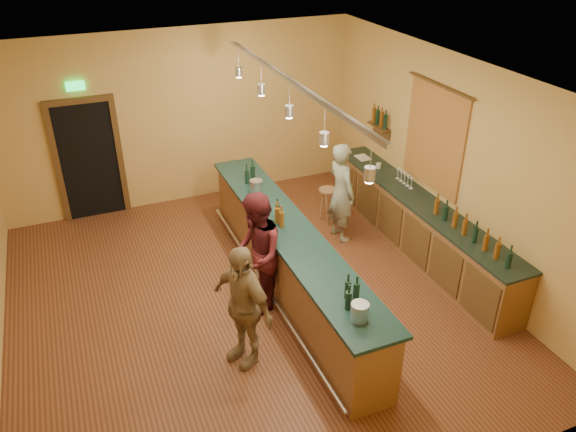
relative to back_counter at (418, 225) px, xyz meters
name	(u,v)px	position (x,y,z in m)	size (l,w,h in m)	color
floor	(248,300)	(-2.97, -0.18, -0.49)	(7.00, 7.00, 0.00)	#552C18
ceiling	(238,81)	(-2.97, -0.18, 2.71)	(6.50, 7.00, 0.02)	silver
wall_back	(182,118)	(-2.97, 3.32, 1.11)	(6.50, 0.02, 3.20)	tan
wall_front	(383,390)	(-2.97, -3.68, 1.11)	(6.50, 0.02, 3.20)	tan
wall_right	(449,163)	(0.28, -0.18, 1.11)	(0.02, 7.00, 3.20)	tan
doorway	(89,157)	(-4.67, 3.30, 0.64)	(1.15, 0.09, 2.48)	black
tapestry	(434,139)	(0.26, 0.22, 1.36)	(0.03, 1.40, 1.60)	maroon
bottle_shelf	(380,120)	(0.20, 1.72, 1.18)	(0.17, 0.55, 0.54)	#533619
back_counter	(418,225)	(0.00, 0.00, 0.00)	(0.60, 4.55, 1.27)	brown
tasting_bar	(289,255)	(-2.33, -0.18, 0.12)	(0.73, 5.10, 1.38)	brown
pendant_track	(289,93)	(-2.33, -0.18, 2.50)	(0.11, 4.60, 0.50)	silver
bartender	(341,192)	(-0.95, 0.88, 0.37)	(0.62, 0.41, 1.71)	gray
customer_a	(257,254)	(-2.88, -0.37, 0.39)	(0.85, 0.67, 1.76)	#59191E
customer_b	(242,306)	(-3.39, -1.28, 0.34)	(0.97, 0.40, 1.65)	#997A51
bar_stool	(328,196)	(-0.91, 1.43, 0.02)	(0.32, 0.32, 0.65)	olive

